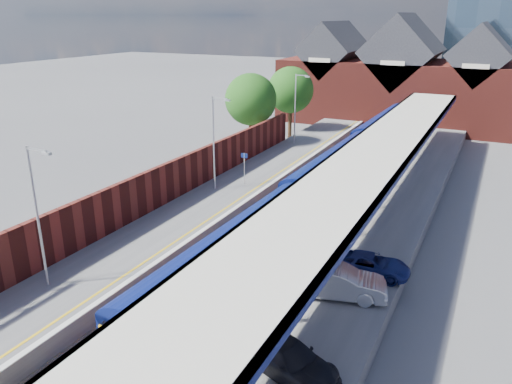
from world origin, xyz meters
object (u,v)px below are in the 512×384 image
(lamp_post_c, at_px, (215,138))
(platform_sign, at_px, (244,163))
(train, at_px, (365,147))
(lamp_post_b, at_px, (38,209))
(lamp_post_d, at_px, (296,105))
(parked_car_silver, at_px, (336,281))
(parked_car_dark, at_px, (287,358))
(parked_car_blue, at_px, (370,265))

(lamp_post_c, bearing_deg, platform_sign, 55.74)
(train, distance_m, lamp_post_b, 30.59)
(platform_sign, bearing_deg, lamp_post_d, 95.56)
(platform_sign, distance_m, parked_car_silver, 17.18)
(train, bearing_deg, parked_car_silver, -78.35)
(lamp_post_d, bearing_deg, lamp_post_c, -90.00)
(lamp_post_c, height_order, lamp_post_d, same)
(lamp_post_b, relative_size, parked_car_dark, 1.59)
(platform_sign, height_order, parked_car_dark, platform_sign)
(parked_car_silver, bearing_deg, lamp_post_c, 35.38)
(lamp_post_b, distance_m, platform_sign, 18.20)
(train, distance_m, lamp_post_c, 15.82)
(train, height_order, lamp_post_b, lamp_post_b)
(lamp_post_b, height_order, lamp_post_d, same)
(parked_car_silver, bearing_deg, parked_car_dark, 165.32)
(lamp_post_b, bearing_deg, lamp_post_d, 90.00)
(parked_car_blue, bearing_deg, parked_car_dark, 169.00)
(lamp_post_b, bearing_deg, parked_car_silver, 22.26)
(lamp_post_c, bearing_deg, train, 59.67)
(lamp_post_d, distance_m, platform_sign, 14.25)
(train, height_order, platform_sign, platform_sign)
(lamp_post_b, bearing_deg, lamp_post_c, 90.00)
(lamp_post_d, height_order, platform_sign, lamp_post_d)
(lamp_post_c, xyz_separation_m, parked_car_silver, (12.84, -10.75, -3.23))
(lamp_post_d, height_order, parked_car_silver, lamp_post_d)
(lamp_post_b, distance_m, parked_car_dark, 13.29)
(lamp_post_c, relative_size, lamp_post_d, 1.00)
(platform_sign, xyz_separation_m, parked_car_blue, (12.39, -10.00, -1.13))
(parked_car_dark, bearing_deg, parked_car_silver, 19.60)
(lamp_post_d, bearing_deg, parked_car_blue, -60.20)
(lamp_post_c, height_order, parked_car_blue, lamp_post_c)
(lamp_post_d, bearing_deg, lamp_post_b, -90.00)
(lamp_post_d, distance_m, parked_car_dark, 35.28)
(lamp_post_b, relative_size, parked_car_blue, 1.75)
(lamp_post_d, distance_m, parked_car_blue, 27.88)
(lamp_post_c, relative_size, parked_car_blue, 1.75)
(lamp_post_c, distance_m, parked_car_dark, 21.32)
(lamp_post_b, xyz_separation_m, parked_car_dark, (12.84, -0.69, -3.35))
(lamp_post_d, relative_size, parked_car_dark, 1.59)
(parked_car_silver, xyz_separation_m, parked_car_blue, (0.91, 2.74, -0.21))
(parked_car_blue, bearing_deg, train, 10.35)
(parked_car_silver, bearing_deg, train, -3.04)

